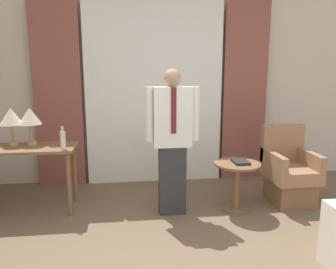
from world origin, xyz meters
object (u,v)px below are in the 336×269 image
bottle_near_edge (63,140)px  armchair (289,174)px  desk (21,157)px  table_lamp_left (11,118)px  book (240,162)px  person (172,137)px  side_table (237,178)px  table_lamp_right (30,117)px

bottle_near_edge → armchair: size_ratio=0.27×
desk → table_lamp_left: 0.47m
armchair → book: 0.76m
person → side_table: size_ratio=2.84×
side_table → armchair: bearing=13.9°
desk → person: (1.69, -0.27, 0.25)m
table_lamp_right → side_table: (2.33, -0.41, -0.69)m
bottle_near_edge → person: person is taller
armchair → book: bearing=-164.3°
bottle_near_edge → side_table: bearing=-3.8°
person → side_table: (0.74, -0.02, -0.50)m
table_lamp_left → person: bearing=-12.2°
side_table → table_lamp_right: bearing=170.0°
desk → side_table: bearing=-7.0°
bottle_near_edge → book: (1.96, -0.14, -0.28)m
table_lamp_right → side_table: size_ratio=0.75×
bottle_near_edge → side_table: bottle_near_edge is taller
table_lamp_right → table_lamp_left: bearing=180.0°
armchair → side_table: armchair is taller
desk → bottle_near_edge: bottle_near_edge is taller
armchair → side_table: bearing=-166.1°
desk → armchair: size_ratio=1.31×
bottle_near_edge → book: bottle_near_edge is taller
table_lamp_right → armchair: size_ratio=0.46×
desk → table_lamp_left: (-0.10, 0.11, 0.44)m
table_lamp_right → person: (1.59, -0.39, -0.19)m
side_table → book: book is taller
side_table → person: bearing=178.1°
armchair → table_lamp_left: bearing=175.9°
armchair → side_table: size_ratio=1.62×
desk → armchair: 3.18m
table_lamp_right → bottle_near_edge: bearing=-35.2°
person → book: (0.77, -0.04, -0.30)m
desk → bottle_near_edge: bearing=-18.7°
desk → person: size_ratio=0.75×
table_lamp_right → bottle_near_edge: table_lamp_right is taller
bottle_near_edge → table_lamp_right: bearing=144.8°
table_lamp_right → armchair: table_lamp_right is taller
table_lamp_left → armchair: (3.27, -0.23, -0.73)m
armchair → bottle_near_edge: bearing=-178.9°
table_lamp_left → side_table: bearing=-9.2°
person → book: size_ratio=7.42×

